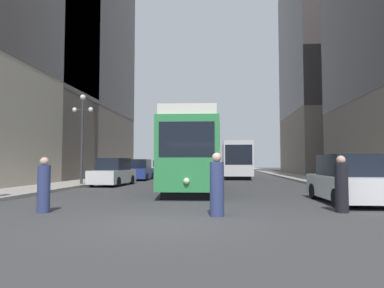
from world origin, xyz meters
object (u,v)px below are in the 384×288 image
at_px(parked_car_right_far, 347,180).
at_px(pedestrian_on_sidewalk, 217,187).
at_px(streetcar, 194,153).
at_px(pedestrian_crossing_near, 342,186).
at_px(parked_car_left_mid, 140,170).
at_px(transit_bus, 235,159).
at_px(parked_car_left_near, 113,173).
at_px(parked_car_left_far, 162,168).
at_px(pedestrian_crossing_far, 44,187).
at_px(lamp_post_left_near, 82,125).

xyz_separation_m(parked_car_right_far, pedestrian_on_sidewalk, (-4.83, -3.57, -0.01)).
height_order(streetcar, pedestrian_crossing_near, streetcar).
bearing_deg(parked_car_left_mid, pedestrian_crossing_near, -62.41).
bearing_deg(parked_car_right_far, transit_bus, -82.27).
relative_size(streetcar, parked_car_left_near, 2.77).
bearing_deg(pedestrian_crossing_near, parked_car_left_far, -165.11).
bearing_deg(pedestrian_crossing_far, parked_car_left_far, -146.61).
height_order(parked_car_left_near, parked_car_left_mid, same).
xyz_separation_m(pedestrian_crossing_near, pedestrian_crossing_far, (-9.02, -0.85, -0.02)).
relative_size(transit_bus, parked_car_left_near, 2.85).
xyz_separation_m(parked_car_right_far, parked_car_left_far, (-11.92, 27.12, -0.00)).
height_order(parked_car_right_far, lamp_post_left_near, lamp_post_left_near).
bearing_deg(parked_car_left_far, pedestrian_on_sidewalk, -73.72).
bearing_deg(parked_car_left_mid, parked_car_left_near, -92.56).
bearing_deg(transit_bus, parked_car_left_near, -123.47).
relative_size(transit_bus, pedestrian_crossing_far, 7.62).
xyz_separation_m(transit_bus, parked_car_left_mid, (-8.62, -5.93, -1.10)).
relative_size(transit_bus, pedestrian_crossing_near, 7.40).
distance_m(pedestrian_crossing_near, lamp_post_left_near, 16.92).
bearing_deg(parked_car_right_far, lamp_post_left_near, -31.24).
height_order(parked_car_left_mid, lamp_post_left_near, lamp_post_left_near).
xyz_separation_m(streetcar, transit_bus, (2.99, 16.05, -0.15)).
xyz_separation_m(parked_car_right_far, pedestrian_crossing_far, (-10.08, -3.35, -0.06)).
xyz_separation_m(parked_car_left_near, lamp_post_left_near, (-1.90, -0.69, 3.13)).
height_order(parked_car_right_far, pedestrian_crossing_far, parked_car_right_far).
bearing_deg(pedestrian_on_sidewalk, transit_bus, -168.50).
bearing_deg(parked_car_left_near, transit_bus, 60.24).
bearing_deg(lamp_post_left_near, parked_car_left_near, 19.91).
bearing_deg(pedestrian_on_sidewalk, parked_car_left_far, -152.08).
relative_size(streetcar, transit_bus, 0.97).
height_order(streetcar, parked_car_left_far, streetcar).
bearing_deg(streetcar, pedestrian_crossing_near, -60.66).
xyz_separation_m(transit_bus, parked_car_right_far, (3.30, -22.12, -1.10)).
relative_size(parked_car_left_near, pedestrian_crossing_far, 2.67).
height_order(transit_bus, parked_car_left_far, transit_bus).
bearing_deg(pedestrian_crossing_far, streetcar, -171.99).
distance_m(transit_bus, parked_car_right_far, 22.40).
bearing_deg(pedestrian_crossing_far, pedestrian_crossing_near, 125.30).
height_order(parked_car_left_near, pedestrian_on_sidewalk, parked_car_left_near).
distance_m(parked_car_left_near, parked_car_right_far, 14.83).
height_order(parked_car_left_near, lamp_post_left_near, lamp_post_left_near).
bearing_deg(pedestrian_crossing_near, parked_car_left_mid, -155.08).
distance_m(streetcar, transit_bus, 16.32).
distance_m(parked_car_left_far, pedestrian_crossing_far, 30.53).
bearing_deg(pedestrian_crossing_near, streetcar, -153.89).
bearing_deg(pedestrian_crossing_far, lamp_post_left_near, -132.03).
bearing_deg(parked_car_left_far, parked_car_left_mid, -86.73).
bearing_deg(parked_car_left_far, parked_car_left_near, -86.72).
distance_m(parked_car_left_far, pedestrian_crossing_near, 31.55).
distance_m(parked_car_right_far, pedestrian_on_sidewalk, 6.01).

